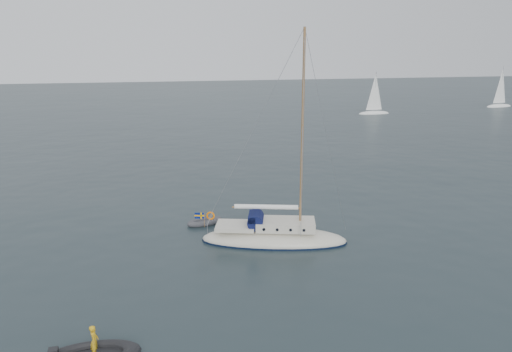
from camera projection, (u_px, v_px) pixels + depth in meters
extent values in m
plane|color=black|center=(247.00, 231.00, 31.34)|extent=(300.00, 300.00, 0.00)
ellipsoid|color=beige|center=(274.00, 240.00, 29.59)|extent=(8.57, 2.67, 1.43)
cube|color=beige|center=(285.00, 223.00, 29.50)|extent=(3.43, 1.81, 0.52)
cube|color=beige|center=(236.00, 230.00, 28.84)|extent=(2.29, 1.81, 0.24)
cylinder|color=#0E143D|center=(256.00, 222.00, 29.02)|extent=(0.91, 1.57, 0.91)
cube|color=#0E143D|center=(253.00, 219.00, 28.92)|extent=(0.43, 1.57, 0.38)
cylinder|color=#94623E|center=(301.00, 132.00, 28.35)|extent=(0.14, 0.14, 11.43)
cylinder|color=#94623E|center=(301.00, 122.00, 28.21)|extent=(0.05, 2.10, 0.05)
cylinder|color=#94623E|center=(267.00, 208.00, 28.98)|extent=(4.00, 0.10, 0.10)
cylinder|color=white|center=(267.00, 208.00, 28.96)|extent=(3.72, 0.27, 0.27)
cylinder|color=gray|center=(210.00, 226.00, 28.37)|extent=(0.04, 2.10, 0.04)
torus|color=#FF7000|center=(208.00, 222.00, 28.90)|extent=(0.51, 0.10, 0.51)
cylinder|color=#94623E|center=(204.00, 228.00, 28.32)|extent=(0.03, 0.03, 0.86)
cube|color=navy|center=(199.00, 223.00, 28.18)|extent=(0.57, 0.02, 0.36)
cube|color=#FFAD00|center=(199.00, 223.00, 28.18)|extent=(0.59, 0.03, 0.09)
cube|color=#FFAD00|center=(201.00, 223.00, 28.20)|extent=(0.09, 0.03, 0.38)
cylinder|color=black|center=(261.00, 220.00, 30.07)|extent=(0.17, 0.06, 0.17)
cylinder|color=black|center=(269.00, 230.00, 28.35)|extent=(0.17, 0.06, 0.17)
cylinder|color=black|center=(273.00, 219.00, 30.25)|extent=(0.17, 0.06, 0.17)
cylinder|color=black|center=(282.00, 229.00, 28.53)|extent=(0.17, 0.06, 0.17)
cylinder|color=black|center=(285.00, 218.00, 30.43)|extent=(0.17, 0.06, 0.17)
cylinder|color=black|center=(295.00, 228.00, 28.71)|extent=(0.17, 0.06, 0.17)
cylinder|color=black|center=(297.00, 217.00, 30.61)|extent=(0.17, 0.06, 0.17)
cylinder|color=black|center=(307.00, 227.00, 28.89)|extent=(0.17, 0.06, 0.17)
cube|color=#4A4A4F|center=(205.00, 222.00, 32.67)|extent=(1.49, 0.62, 0.09)
imported|color=gold|center=(94.00, 341.00, 18.19)|extent=(0.32, 0.47, 1.25)
ellipsoid|color=white|center=(499.00, 107.00, 98.25)|extent=(6.23, 2.08, 1.04)
cylinder|color=gray|center=(501.00, 85.00, 97.23)|extent=(0.10, 0.10, 7.27)
cone|color=white|center=(501.00, 85.00, 97.22)|extent=(3.32, 3.32, 6.75)
ellipsoid|color=white|center=(374.00, 114.00, 87.67)|extent=(5.81, 1.94, 0.97)
cylinder|color=gray|center=(375.00, 92.00, 86.72)|extent=(0.10, 0.10, 6.78)
cone|color=white|center=(375.00, 92.00, 86.71)|extent=(3.10, 3.10, 6.29)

